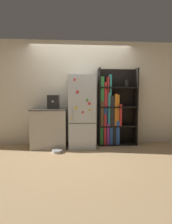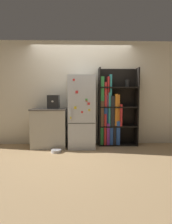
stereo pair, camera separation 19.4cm
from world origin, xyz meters
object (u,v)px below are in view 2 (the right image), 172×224
at_px(bookshelf, 113,112).
at_px(espresso_machine, 54,102).
at_px(refrigerator, 82,112).
at_px(pet_bowl, 56,151).

relative_size(bookshelf, espresso_machine, 6.00).
xyz_separation_m(refrigerator, bookshelf, (0.78, 0.17, -0.02)).
height_order(espresso_machine, pet_bowl, espresso_machine).
xyz_separation_m(bookshelf, espresso_machine, (-1.44, -0.20, 0.26)).
xyz_separation_m(bookshelf, pet_bowl, (-1.33, -0.59, -0.79)).
relative_size(refrigerator, espresso_machine, 5.32).
relative_size(refrigerator, bookshelf, 0.89).
bearing_deg(pet_bowl, espresso_machine, 105.04).
height_order(bookshelf, espresso_machine, bookshelf).
xyz_separation_m(refrigerator, espresso_machine, (-0.66, -0.03, 0.24)).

